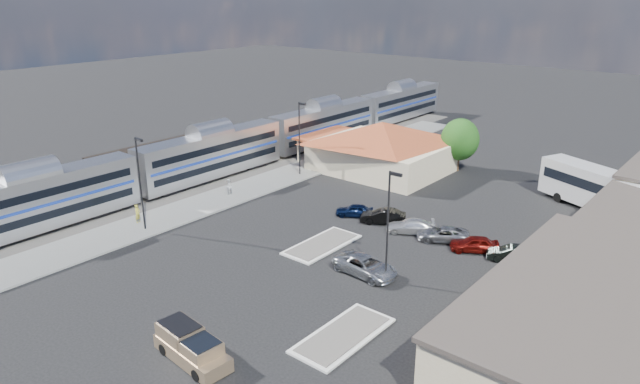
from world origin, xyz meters
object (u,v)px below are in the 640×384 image
Objects in this scene: station_depot at (381,146)px; coach_bus at (603,189)px; pickup_truck at (192,347)px; suv at (365,266)px.

coach_bus is at bearing 4.96° from station_depot.
pickup_truck is 1.06× the size of suv.
pickup_truck is at bearing -172.44° from coach_bus.
coach_bus is (25.24, 2.19, -0.62)m from station_depot.
suv is (14.65, -24.02, -2.38)m from station_depot.
pickup_truck reaches higher than suv.
station_depot reaches higher than suv.
pickup_truck is 43.84m from coach_bus.
station_depot is 3.37× the size of suv.
suv is 0.40× the size of coach_bus.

